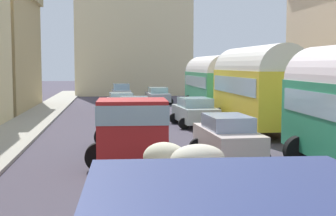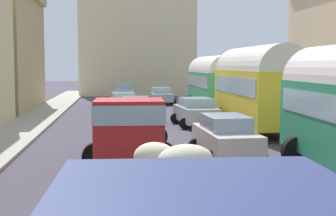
% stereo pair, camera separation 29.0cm
% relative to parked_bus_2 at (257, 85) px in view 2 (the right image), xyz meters
% --- Properties ---
extents(ground_plane, '(154.00, 154.00, 0.00)m').
position_rel_parked_bus_2_xyz_m(ground_plane, '(-4.66, 2.60, -2.37)').
color(ground_plane, '#443E4B').
extents(sidewalk_left, '(2.50, 70.00, 0.14)m').
position_rel_parked_bus_2_xyz_m(sidewalk_left, '(-11.91, 2.60, -2.30)').
color(sidewalk_left, '#A9A597').
rests_on(sidewalk_left, ground).
extents(sidewalk_right, '(2.50, 70.00, 0.14)m').
position_rel_parked_bus_2_xyz_m(sidewalk_right, '(2.59, 2.60, -2.30)').
color(sidewalk_right, '#AFA498').
rests_on(sidewalk_right, ground).
extents(distant_church, '(12.68, 6.65, 20.33)m').
position_rel_parked_bus_2_xyz_m(distant_church, '(-4.66, 31.40, 4.78)').
color(distant_church, beige).
rests_on(distant_church, ground).
extents(parked_bus_2, '(3.47, 8.17, 4.30)m').
position_rel_parked_bus_2_xyz_m(parked_bus_2, '(0.00, 0.00, 0.00)').
color(parked_bus_2, yellow).
rests_on(parked_bus_2, ground).
extents(parked_bus_3, '(3.33, 8.63, 4.00)m').
position_rel_parked_bus_2_xyz_m(parked_bus_3, '(-0.02, 11.00, -0.17)').
color(parked_bus_3, '#389D68').
rests_on(parked_bus_3, ground).
extents(cargo_truck_1, '(3.18, 7.32, 2.29)m').
position_rel_parked_bus_2_xyz_m(cargo_truck_1, '(-6.62, -7.08, -1.18)').
color(cargo_truck_1, red).
rests_on(cargo_truck_1, ground).
extents(car_0, '(2.46, 3.91, 1.53)m').
position_rel_parked_bus_2_xyz_m(car_0, '(-5.95, 4.12, -1.61)').
color(car_0, slate).
rests_on(car_0, ground).
extents(car_1, '(2.52, 4.29, 1.39)m').
position_rel_parked_bus_2_xyz_m(car_1, '(-6.55, 10.95, -1.66)').
color(car_1, silver).
rests_on(car_1, ground).
extents(car_2, '(2.27, 3.84, 1.65)m').
position_rel_parked_bus_2_xyz_m(car_2, '(-6.31, 20.87, -1.55)').
color(car_2, silver).
rests_on(car_2, ground).
extents(car_4, '(2.29, 4.21, 1.60)m').
position_rel_parked_bus_2_xyz_m(car_4, '(-3.24, -7.20, -1.57)').
color(car_4, beige).
rests_on(car_4, ground).
extents(car_5, '(2.57, 4.15, 1.56)m').
position_rel_parked_bus_2_xyz_m(car_5, '(-2.69, 2.51, -1.58)').
color(car_5, silver).
rests_on(car_5, ground).
extents(car_6, '(2.39, 4.33, 1.43)m').
position_rel_parked_bus_2_xyz_m(car_6, '(-3.25, 17.89, -1.64)').
color(car_6, silver).
rests_on(car_6, ground).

